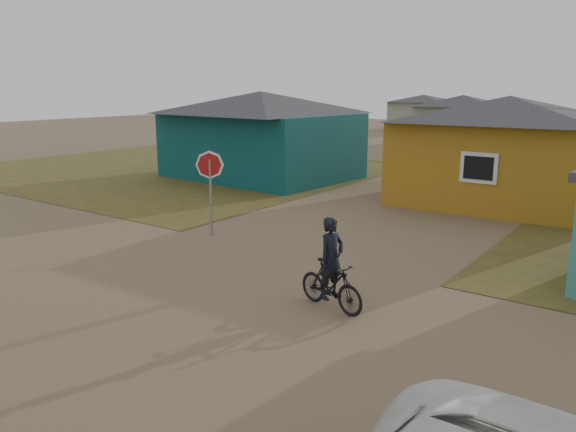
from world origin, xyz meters
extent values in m
plane|color=#7A6146|center=(0.00, 0.00, 0.00)|extent=(120.00, 120.00, 0.00)
cube|color=brown|center=(-14.00, 13.00, 0.01)|extent=(20.00, 18.00, 0.00)
cube|color=#0B3E3F|center=(-8.50, 13.50, 1.50)|extent=(8.40, 6.54, 3.00)
pyramid|color=#313133|center=(-8.50, 13.50, 3.50)|extent=(8.93, 7.08, 1.00)
cube|color=#A9741A|center=(2.50, 14.00, 1.50)|extent=(7.21, 6.24, 3.00)
pyramid|color=#313133|center=(2.50, 14.00, 3.45)|extent=(7.72, 6.76, 0.90)
cube|color=silver|center=(2.50, 10.97, 1.65)|extent=(1.20, 0.06, 1.00)
cube|color=black|center=(2.50, 10.94, 1.65)|extent=(0.95, 0.04, 0.75)
cube|color=gray|center=(-6.00, 34.00, 1.40)|extent=(6.49, 5.60, 2.80)
pyramid|color=#313133|center=(-6.00, 34.00, 3.20)|extent=(7.04, 6.15, 0.80)
cube|color=gray|center=(-14.00, 46.00, 1.35)|extent=(5.75, 5.28, 2.70)
pyramid|color=#313133|center=(-14.00, 46.00, 3.05)|extent=(6.28, 5.81, 0.70)
cylinder|color=gray|center=(-3.01, 4.26, 1.10)|extent=(0.06, 0.06, 2.21)
imported|color=black|center=(2.72, 1.55, 0.48)|extent=(1.67, 0.80, 0.97)
imported|color=black|center=(2.72, 1.55, 1.03)|extent=(0.50, 0.65, 1.59)
camera|label=1|loc=(8.04, -7.24, 4.23)|focal=35.00mm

